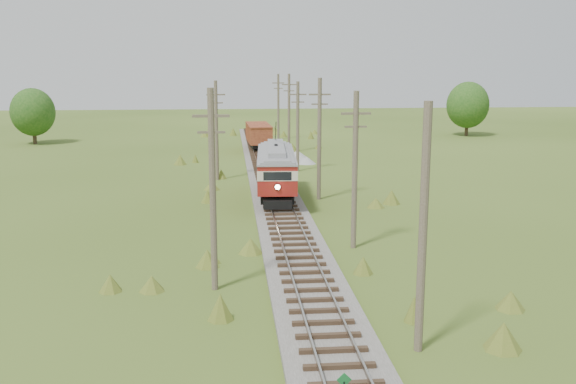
{
  "coord_description": "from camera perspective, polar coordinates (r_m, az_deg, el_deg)",
  "views": [
    {
      "loc": [
        -3.46,
        -15.69,
        9.99
      ],
      "look_at": [
        0.0,
        21.57,
        2.5
      ],
      "focal_mm": 40.0,
      "sensor_mm": 36.0,
      "label": 1
    }
  ],
  "objects": [
    {
      "name": "tree_mid_a",
      "position": [
        87.42,
        -21.74,
        6.61
      ],
      "size": [
        5.46,
        5.46,
        7.03
      ],
      "color": "#38281C",
      "rests_on": "ground"
    },
    {
      "name": "utility_pole_r_1",
      "position": [
        22.42,
        11.91,
        -3.37
      ],
      "size": [
        0.3,
        0.3,
        8.8
      ],
      "color": "brown",
      "rests_on": "ground"
    },
    {
      "name": "utility_pole_l_a",
      "position": [
        28.22,
        -6.71,
        0.29
      ],
      "size": [
        1.6,
        0.3,
        9.0
      ],
      "color": "brown",
      "rests_on": "ground"
    },
    {
      "name": "gravel_pile",
      "position": [
        66.05,
        0.97,
        3.14
      ],
      "size": [
        3.47,
        3.68,
        1.26
      ],
      "color": "gray",
      "rests_on": "ground"
    },
    {
      "name": "gondola",
      "position": [
        74.7,
        -2.63,
        5.14
      ],
      "size": [
        2.85,
        7.87,
        2.58
      ],
      "rotation": [
        0.0,
        0.0,
        0.04
      ],
      "color": "black",
      "rests_on": "ground"
    },
    {
      "name": "utility_pole_r_2",
      "position": [
        34.81,
        5.97,
        2.06
      ],
      "size": [
        1.6,
        0.3,
        8.6
      ],
      "color": "brown",
      "rests_on": "ground"
    },
    {
      "name": "utility_pole_r_5",
      "position": [
        73.22,
        0.09,
        7.09
      ],
      "size": [
        1.6,
        0.3,
        8.9
      ],
      "color": "brown",
      "rests_on": "ground"
    },
    {
      "name": "railbed_main",
      "position": [
        50.77,
        -1.3,
        0.2
      ],
      "size": [
        3.6,
        96.0,
        0.57
      ],
      "color": "#605B54",
      "rests_on": "ground"
    },
    {
      "name": "utility_pole_r_3",
      "position": [
        47.47,
        2.8,
        4.83
      ],
      "size": [
        1.6,
        0.3,
        9.0
      ],
      "color": "brown",
      "rests_on": "ground"
    },
    {
      "name": "utility_pole_l_b",
      "position": [
        55.98,
        -6.37,
        5.55
      ],
      "size": [
        1.6,
        0.3,
        8.6
      ],
      "color": "brown",
      "rests_on": "ground"
    },
    {
      "name": "tree_mid_b",
      "position": [
        94.03,
        15.69,
        7.46
      ],
      "size": [
        5.88,
        5.88,
        7.57
      ],
      "color": "#38281C",
      "rests_on": "ground"
    },
    {
      "name": "utility_pole_r_6",
      "position": [
        86.13,
        -0.87,
        7.65
      ],
      "size": [
        1.6,
        0.3,
        8.7
      ],
      "color": "brown",
      "rests_on": "ground"
    },
    {
      "name": "utility_pole_r_4",
      "position": [
        60.31,
        0.87,
        5.93
      ],
      "size": [
        1.6,
        0.3,
        8.4
      ],
      "color": "brown",
      "rests_on": "ground"
    },
    {
      "name": "streetcar",
      "position": [
        47.52,
        -1.06,
        2.26
      ],
      "size": [
        3.37,
        11.74,
        5.32
      ],
      "rotation": [
        0.0,
        0.0,
        -0.06
      ],
      "color": "black",
      "rests_on": "ground"
    }
  ]
}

